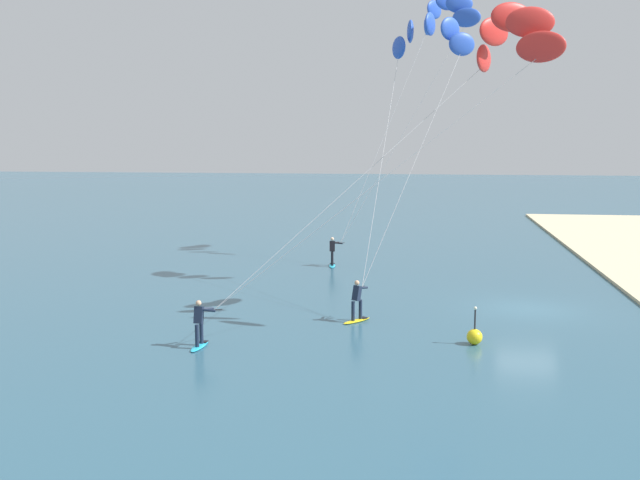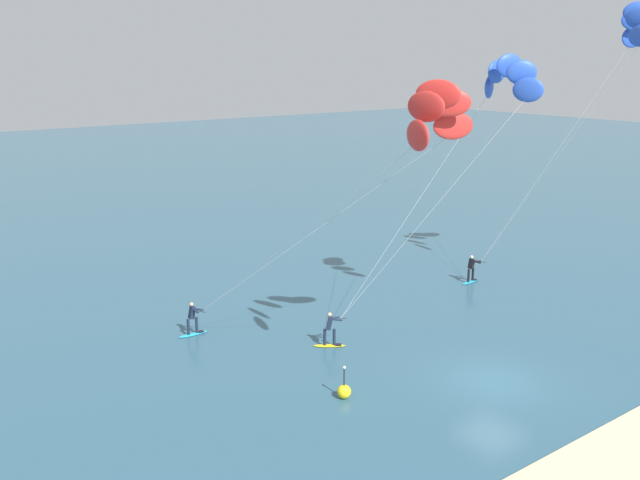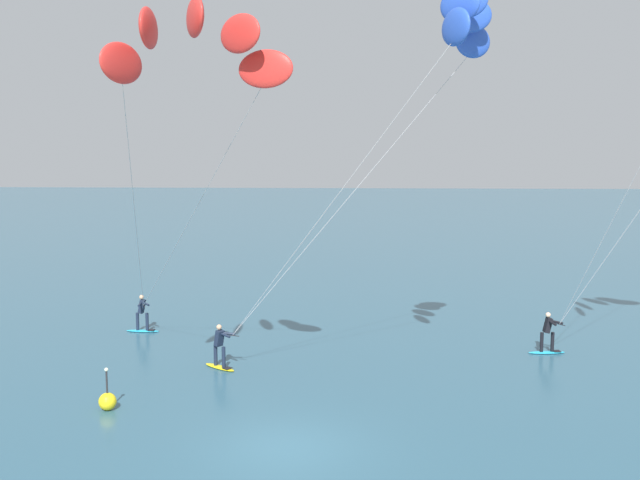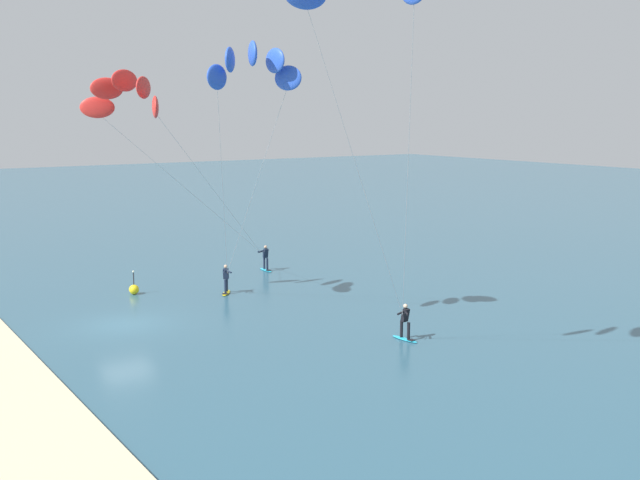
{
  "view_description": "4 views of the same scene",
  "coord_description": "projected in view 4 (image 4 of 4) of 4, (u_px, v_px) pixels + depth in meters",
  "views": [
    {
      "loc": [
        -32.21,
        4.44,
        7.3
      ],
      "look_at": [
        -3.17,
        8.57,
        3.27
      ],
      "focal_mm": 41.86,
      "sensor_mm": 36.0,
      "label": 1
    },
    {
      "loc": [
        -22.24,
        -17.37,
        13.16
      ],
      "look_at": [
        -1.14,
        10.52,
        4.12
      ],
      "focal_mm": 39.97,
      "sensor_mm": 36.0,
      "label": 2
    },
    {
      "loc": [
        1.87,
        -19.09,
        8.33
      ],
      "look_at": [
        0.45,
        9.76,
        4.52
      ],
      "focal_mm": 40.87,
      "sensor_mm": 36.0,
      "label": 3
    },
    {
      "loc": [
        35.42,
        -12.21,
        10.09
      ],
      "look_at": [
        1.57,
        10.37,
        3.45
      ],
      "focal_mm": 43.08,
      "sensor_mm": 36.0,
      "label": 4
    }
  ],
  "objects": [
    {
      "name": "kitesurfer_mid_water",
      "position": [
        132.0,
        103.0,
        38.96
      ],
      "size": [
        8.51,
        12.8,
        12.35
      ],
      "color": "#23ADD1",
      "rests_on": "ground"
    },
    {
      "name": "ground_plane",
      "position": [
        125.0,
        324.0,
        37.39
      ],
      "size": [
        240.0,
        240.0,
        0.0
      ],
      "primitive_type": "plane",
      "color": "#2D566B"
    },
    {
      "name": "marker_buoy",
      "position": [
        134.0,
        289.0,
        43.64
      ],
      "size": [
        0.56,
        0.56,
        1.38
      ],
      "color": "yellow",
      "rests_on": "ground"
    },
    {
      "name": "kitesurfer_far_out",
      "position": [
        251.0,
        80.0,
        34.06
      ],
      "size": [
        10.29,
        5.49,
        13.3
      ],
      "color": "yellow",
      "rests_on": "ground"
    }
  ]
}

